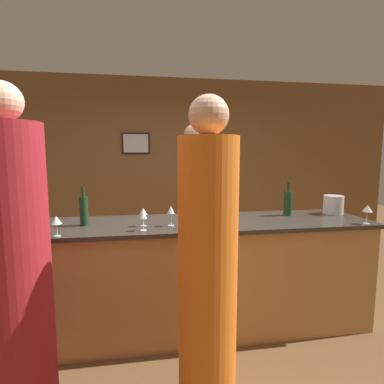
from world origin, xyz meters
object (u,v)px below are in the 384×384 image
(wine_bottle_0, at_px, (19,214))
(wine_bottle_1, at_px, (288,203))
(guest_1, at_px, (15,278))
(wine_bottle_2, at_px, (84,210))
(bartender, at_px, (194,215))
(ice_bucket, at_px, (333,205))
(guest_0, at_px, (208,269))

(wine_bottle_0, distance_m, wine_bottle_1, 2.40)
(guest_1, relative_size, wine_bottle_0, 7.00)
(wine_bottle_1, bearing_deg, guest_1, -154.45)
(guest_1, bearing_deg, wine_bottle_2, 76.44)
(wine_bottle_0, bearing_deg, bartender, 23.83)
(wine_bottle_2, xyz_separation_m, ice_bucket, (2.35, 0.14, -0.04))
(bartender, relative_size, guest_0, 1.00)
(ice_bucket, bearing_deg, wine_bottle_0, -178.59)
(wine_bottle_0, height_order, wine_bottle_2, wine_bottle_2)
(bartender, height_order, guest_1, guest_1)
(guest_0, xyz_separation_m, wine_bottle_0, (-1.39, 0.93, 0.20))
(wine_bottle_1, bearing_deg, ice_bucket, -0.18)
(wine_bottle_0, xyz_separation_m, ice_bucket, (2.88, 0.07, -0.01))
(bartender, distance_m, guest_0, 1.64)
(guest_1, bearing_deg, guest_0, -0.81)
(guest_1, height_order, wine_bottle_2, guest_1)
(wine_bottle_0, relative_size, wine_bottle_2, 0.84)
(guest_1, distance_m, ice_bucket, 2.74)
(wine_bottle_1, xyz_separation_m, wine_bottle_2, (-1.87, -0.14, 0.00))
(ice_bucket, bearing_deg, guest_1, -158.85)
(guest_0, xyz_separation_m, wine_bottle_2, (-0.86, 0.86, 0.22))
(wine_bottle_1, relative_size, wine_bottle_2, 0.97)
(guest_1, xyz_separation_m, wine_bottle_1, (2.07, 0.99, 0.21))
(guest_1, bearing_deg, wine_bottle_0, 109.42)
(guest_0, distance_m, wine_bottle_2, 1.24)
(guest_1, relative_size, wine_bottle_1, 6.05)
(wine_bottle_0, xyz_separation_m, wine_bottle_2, (0.53, -0.07, 0.03))
(guest_0, xyz_separation_m, wine_bottle_1, (1.00, 1.01, 0.22))
(wine_bottle_0, relative_size, ice_bucket, 1.46)
(guest_0, distance_m, wine_bottle_1, 1.44)
(wine_bottle_0, xyz_separation_m, wine_bottle_1, (2.39, 0.07, 0.02))
(guest_1, distance_m, wine_bottle_1, 2.30)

